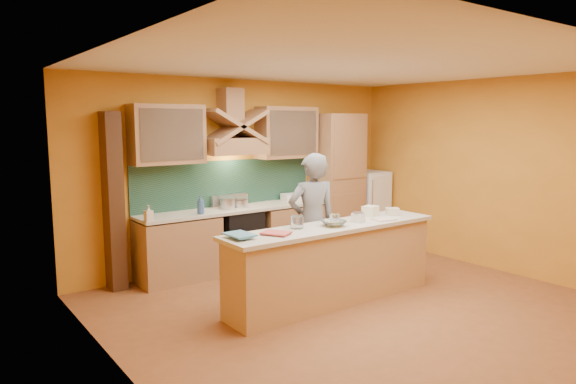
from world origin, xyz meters
TOP-DOWN VIEW (x-y plane):
  - floor at (0.00, 0.00)m, footprint 5.50×5.00m
  - ceiling at (0.00, 0.00)m, footprint 5.50×5.00m
  - wall_back at (0.00, 2.50)m, footprint 5.50×0.02m
  - wall_left at (-2.75, 0.00)m, footprint 0.02×5.00m
  - wall_right at (2.75, 0.00)m, footprint 0.02×5.00m
  - base_cabinet_left at (-1.25, 2.20)m, footprint 1.10×0.60m
  - base_cabinet_right at (0.65, 2.20)m, footprint 1.10×0.60m
  - counter_top at (-0.30, 2.20)m, footprint 3.00×0.62m
  - stove at (-0.30, 2.20)m, footprint 0.60×0.58m
  - backsplash at (-0.30, 2.48)m, footprint 3.00×0.03m
  - range_hood at (-0.30, 2.25)m, footprint 0.92×0.50m
  - hood_chimney at (-0.30, 2.35)m, footprint 0.30×0.30m
  - upper_cabinet_left at (-1.30, 2.33)m, footprint 1.00×0.35m
  - upper_cabinet_right at (0.70, 2.33)m, footprint 1.00×0.35m
  - pantry_column at (1.65, 2.20)m, footprint 0.80×0.60m
  - fridge at (2.40, 2.20)m, footprint 0.58×0.60m
  - trim_column_left at (-2.05, 2.35)m, footprint 0.20×0.30m
  - island_body at (-0.10, 0.30)m, footprint 2.80×0.55m
  - island_top at (-0.10, 0.30)m, footprint 2.90×0.62m
  - person at (-0.05, 0.76)m, footprint 0.74×0.58m
  - pot_large at (-0.45, 2.21)m, footprint 0.26×0.26m
  - pot_small at (-0.24, 2.18)m, footprint 0.23×0.23m
  - soap_bottle_a at (-1.74, 1.96)m, footprint 0.10×0.10m
  - soap_bottle_b at (-0.97, 2.05)m, footprint 0.14×0.14m
  - bowl_back at (0.93, 2.31)m, footprint 0.33×0.33m
  - dish_rack at (0.76, 2.27)m, footprint 0.34×0.28m
  - book_lower at (-1.04, 0.23)m, footprint 0.35×0.37m
  - book_upper at (-1.48, 0.37)m, footprint 0.26×0.34m
  - jar_large at (-0.56, 0.41)m, footprint 0.18×0.18m
  - jar_small at (-0.12, 0.25)m, footprint 0.16×0.16m
  - kitchen_scale at (0.27, 0.26)m, footprint 0.17×0.17m
  - mixing_bowl at (-0.13, 0.26)m, footprint 0.32×0.32m
  - cloth at (0.63, 0.17)m, footprint 0.29×0.23m
  - grocery_bag_a at (0.69, 0.47)m, footprint 0.24×0.21m
  - grocery_bag_b at (0.97, 0.34)m, footprint 0.20×0.19m

SIDE VIEW (x-z plane):
  - floor at x=0.00m, z-range -0.01..0.01m
  - base_cabinet_left at x=-1.25m, z-range 0.00..0.86m
  - base_cabinet_right at x=0.65m, z-range 0.00..0.86m
  - island_body at x=-0.10m, z-range 0.00..0.88m
  - stove at x=-0.30m, z-range 0.00..0.90m
  - fridge at x=2.40m, z-range 0.00..1.30m
  - person at x=-0.05m, z-range 0.00..1.78m
  - counter_top at x=-0.30m, z-range 0.88..0.92m
  - island_top at x=-0.10m, z-range 0.90..0.95m
  - cloth at x=0.63m, z-range 0.94..0.96m
  - book_lower at x=-1.04m, z-range 0.94..0.97m
  - bowl_back at x=0.93m, z-range 0.92..1.00m
  - pot_small at x=-0.24m, z-range 0.90..1.04m
  - dish_rack at x=0.76m, z-range 0.92..1.03m
  - mixing_bowl at x=-0.13m, z-range 0.94..1.01m
  - book_upper at x=-1.48m, z-range 0.97..0.99m
  - pot_large at x=-0.45m, z-range 0.90..1.07m
  - grocery_bag_b at x=0.97m, z-range 0.95..1.04m
  - kitchen_scale at x=0.27m, z-range 0.95..1.06m
  - grocery_bag_a at x=0.69m, z-range 0.94..1.08m
  - jar_small at x=-0.12m, z-range 0.95..1.09m
  - jar_large at x=-0.56m, z-range 0.94..1.09m
  - soap_bottle_a at x=-1.74m, z-range 0.92..1.13m
  - soap_bottle_b at x=-0.97m, z-range 0.92..1.18m
  - pantry_column at x=1.65m, z-range 0.00..2.30m
  - trim_column_left at x=-2.05m, z-range 0.00..2.30m
  - backsplash at x=-0.30m, z-range 0.90..1.60m
  - wall_back at x=0.00m, z-range 0.00..2.80m
  - wall_left at x=-2.75m, z-range 0.00..2.80m
  - wall_right at x=2.75m, z-range 0.00..2.80m
  - range_hood at x=-0.30m, z-range 1.70..1.94m
  - upper_cabinet_left at x=-1.30m, z-range 1.60..2.40m
  - upper_cabinet_right at x=0.70m, z-range 1.60..2.40m
  - hood_chimney at x=-0.30m, z-range 2.15..2.65m
  - ceiling at x=0.00m, z-range 2.79..2.80m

